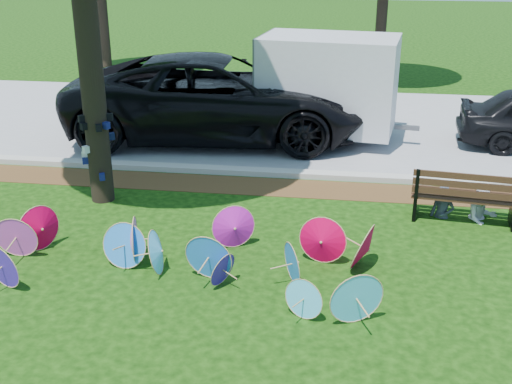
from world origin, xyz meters
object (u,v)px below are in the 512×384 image
Objects in this scene: black_van at (218,98)px; park_bench at (465,194)px; parasol_pile at (196,251)px; person_left at (445,187)px; person_right at (485,188)px; cargo_trailer at (329,83)px.

park_bench is (5.36, -4.32, -0.54)m from black_van.
person_left reaches higher than parasol_pile.
person_right is at bearing 20.33° from person_left.
cargo_trailer is (2.72, 0.30, 0.39)m from black_van.
parasol_pile is 3.25× the size of park_bench.
person_right is (2.99, -4.57, -0.81)m from cargo_trailer.
black_van is at bearing 123.02° from person_right.
park_bench is at bearing -133.87° from black_van.
cargo_trailer is at bearing -88.73° from black_van.
parasol_pile is at bearing -142.54° from park_bench.
park_bench is 1.59× the size of person_left.
park_bench is 0.38m from person_right.
cargo_trailer reaches higher than person_right.
cargo_trailer is 1.70× the size of park_bench.
parasol_pile is 5.17× the size of person_left.
black_van is 6.59m from person_left.
person_right is (5.71, -4.27, -0.41)m from black_van.
parasol_pile is at bearing -126.25° from person_left.
black_van reaches higher than person_right.
person_left is (-0.35, 0.05, 0.10)m from park_bench.
black_van is 2.31× the size of cargo_trailer.
park_bench is 0.37m from person_left.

